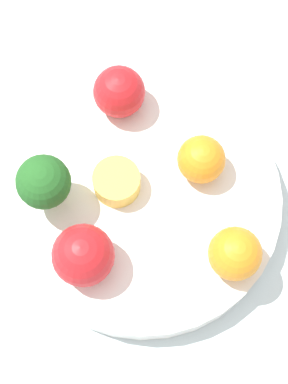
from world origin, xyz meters
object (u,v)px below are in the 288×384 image
Objects in this scene: broccoli at (44,183)px; apple_green at (119,92)px; apple_red at (83,255)px; orange_back at (201,159)px; bowl at (144,201)px; spoon at (275,63)px; orange_front at (235,254)px; small_cup at (117,182)px.

apple_green is (0.12, 0.03, -0.02)m from broccoli.
orange_back is (0.14, -0.01, -0.01)m from apple_red.
bowl is 0.21m from spoon.
orange_front is 0.09m from orange_back.
small_cup is at bearing 26.32° from apple_red.
orange_front is 1.06× the size of orange_back.
orange_back reaches higher than spoon.
small_cup is (-0.07, 0.04, -0.01)m from orange_back.
bowl is 4.71× the size of apple_red.
small_cup is at bearing 178.77° from spoon.
orange_front is 0.64× the size of spoon.
apple_red is at bearing 137.59° from orange_front.
apple_red is 0.16m from apple_green.
orange_back is at bearing -15.99° from bowl.
orange_front is at bearing -63.02° from broccoli.
apple_red is at bearing -143.69° from apple_green.
broccoli is at bearing 148.60° from orange_back.
spoon is (0.20, 0.12, -0.05)m from orange_front.
orange_back is at bearing -30.50° from small_cup.
bowl is at bearing -41.75° from broccoli.
apple_red reaches higher than spoon.
orange_back is 1.02× the size of small_cup.
bowl is 0.04m from small_cup.
broccoli is 0.18m from orange_front.
orange_front reaches higher than bowl.
orange_back is (0.01, -0.10, -0.00)m from apple_green.
broccoli reaches higher than small_cup.
orange_back is at bearing 63.11° from orange_front.
bowl reaches higher than spoon.
apple_red reaches higher than small_cup.
small_cup is at bearing -134.60° from apple_green.
orange_front is 0.13m from small_cup.
apple_red is at bearing -153.68° from small_cup.
small_cup is (-0.03, 0.13, -0.01)m from orange_front.
apple_red is 1.25× the size of small_cup.
broccoli is 1.43× the size of orange_front.
broccoli is 0.91× the size of spoon.
apple_red is 0.13m from orange_front.
small_cup is at bearing 149.50° from orange_back.
apple_red is 0.30m from spoon.
spoon is at bearing 13.14° from orange_back.
orange_back is at bearing -31.40° from broccoli.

